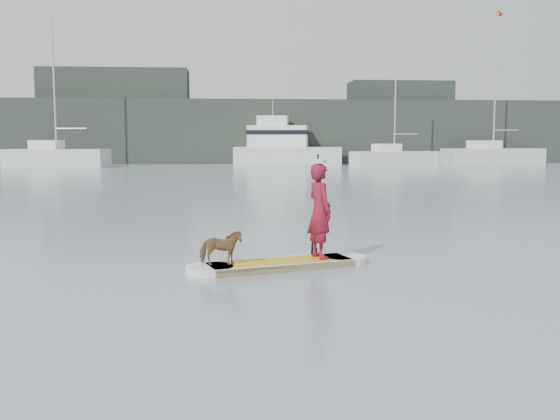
{
  "coord_description": "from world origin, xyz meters",
  "views": [
    {
      "loc": [
        0.89,
        -8.11,
        2.18
      ],
      "look_at": [
        1.75,
        2.4,
        1.0
      ],
      "focal_mm": 40.0,
      "sensor_mm": 36.0,
      "label": 1
    }
  ],
  "objects": [
    {
      "name": "dog",
      "position": [
        0.74,
        2.1,
        0.41
      ],
      "size": [
        0.71,
        0.36,
        0.58
      ],
      "primitive_type": "imported",
      "rotation": [
        0.0,
        0.0,
        1.64
      ],
      "color": "brown",
      "rests_on": "paddleboard"
    },
    {
      "name": "sailboat_e",
      "position": [
        14.73,
        43.63,
        0.75
      ],
      "size": [
        7.57,
        3.75,
        10.51
      ],
      "rotation": [
        0.0,
        0.0,
        0.2
      ],
      "color": "silver",
      "rests_on": "ground"
    },
    {
      "name": "motor_yacht_a",
      "position": [
        5.87,
        48.69,
        1.63
      ],
      "size": [
        10.09,
        4.82,
        5.81
      ],
      "rotation": [
        0.0,
        0.0,
        -0.2
      ],
      "color": "silver",
      "rests_on": "ground"
    },
    {
      "name": "shore_building_east",
      "position": [
        18.0,
        54.0,
        4.0
      ],
      "size": [
        10.0,
        4.0,
        8.0
      ],
      "primitive_type": "cube",
      "color": "#212A23",
      "rests_on": "ground"
    },
    {
      "name": "shore_building_west",
      "position": [
        -10.0,
        54.0,
        4.5
      ],
      "size": [
        14.0,
        4.0,
        9.0
      ],
      "primitive_type": "cube",
      "color": "#212A23",
      "rests_on": "ground"
    },
    {
      "name": "sailboat_c",
      "position": [
        -13.25,
        44.4,
        0.87
      ],
      "size": [
        8.5,
        3.86,
        11.76
      ],
      "rotation": [
        0.0,
        0.0,
        -0.14
      ],
      "color": "silver",
      "rests_on": "ground"
    },
    {
      "name": "paddle",
      "position": [
        2.41,
        2.86,
        0.8
      ],
      "size": [
        0.12,
        0.3,
        2.0
      ],
      "rotation": [
        0.0,
        0.0,
        0.29
      ],
      "color": "black",
      "rests_on": "ground"
    },
    {
      "name": "white_cap",
      "position": [
        2.46,
        2.62,
        1.82
      ],
      "size": [
        0.22,
        0.22,
        0.07
      ],
      "primitive_type": "cylinder",
      "color": "silver",
      "rests_on": "paddler"
    },
    {
      "name": "paddler",
      "position": [
        2.46,
        2.62,
        0.95
      ],
      "size": [
        0.58,
        0.7,
        1.67
      ],
      "primitive_type": "imported",
      "rotation": [
        0.0,
        0.0,
        1.9
      ],
      "color": "maroon",
      "rests_on": "paddleboard"
    },
    {
      "name": "shore_mass",
      "position": [
        0.0,
        53.0,
        3.0
      ],
      "size": [
        90.0,
        6.0,
        6.0
      ],
      "primitive_type": "cube",
      "color": "#212A23",
      "rests_on": "ground"
    },
    {
      "name": "paddleboard",
      "position": [
        1.75,
        2.4,
        0.06
      ],
      "size": [
        3.19,
        1.52,
        0.12
      ],
      "rotation": [
        0.0,
        0.0,
        0.29
      ],
      "color": "gold",
      "rests_on": "ground"
    },
    {
      "name": "ground",
      "position": [
        0.0,
        0.0,
        0.0
      ],
      "size": [
        140.0,
        140.0,
        0.0
      ],
      "primitive_type": "plane",
      "color": "slate",
      "rests_on": "ground"
    },
    {
      "name": "sailboat_f",
      "position": [
        24.82,
        47.13,
        0.92
      ],
      "size": [
        9.41,
        3.96,
        13.66
      ],
      "rotation": [
        0.0,
        0.0,
        0.14
      ],
      "color": "silver",
      "rests_on": "ground"
    }
  ]
}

